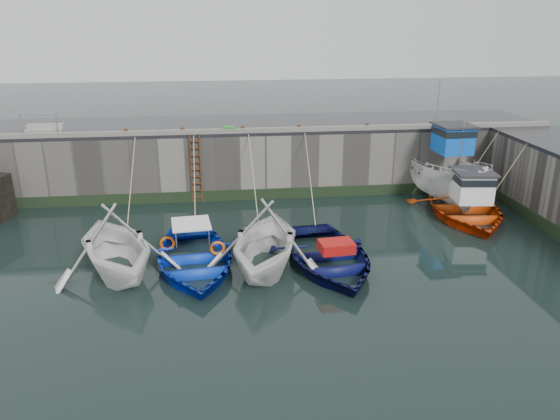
{
  "coord_description": "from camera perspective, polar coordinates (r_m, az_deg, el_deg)",
  "views": [
    {
      "loc": [
        -1.04,
        -14.39,
        8.2
      ],
      "look_at": [
        1.28,
        5.02,
        1.2
      ],
      "focal_mm": 35.0,
      "sensor_mm": 36.0,
      "label": 1
    }
  ],
  "objects": [
    {
      "name": "boat_near_blacktrim",
      "position": [
        18.85,
        -1.55,
        -6.1
      ],
      "size": [
        5.55,
        6.05,
        2.7
      ],
      "primitive_type": "imported",
      "rotation": [
        0.0,
        0.0,
        -0.25
      ],
      "color": "silver",
      "rests_on": "ground"
    },
    {
      "name": "boat_near_blacktrim_rope",
      "position": [
        23.44,
        -2.69,
        -0.81
      ],
      "size": [
        0.04,
        5.62,
        3.1
      ],
      "primitive_type": null,
      "color": "tan",
      "rests_on": "ground"
    },
    {
      "name": "ladder",
      "position": [
        25.21,
        -8.79,
        4.26
      ],
      "size": [
        0.51,
        0.08,
        3.2
      ],
      "color": "#3F1E0F",
      "rests_on": "ground"
    },
    {
      "name": "quay_back",
      "position": [
        27.74,
        -4.5,
        5.66
      ],
      "size": [
        30.0,
        5.0,
        3.0
      ],
      "primitive_type": "cube",
      "color": "slate",
      "rests_on": "ground"
    },
    {
      "name": "boat_far_orange",
      "position": [
        24.78,
        18.74,
        0.27
      ],
      "size": [
        5.01,
        6.53,
        4.26
      ],
      "rotation": [
        0.0,
        0.0,
        -0.12
      ],
      "color": "#D6400B",
      "rests_on": "ground"
    },
    {
      "name": "algae_back",
      "position": [
        25.64,
        -4.17,
        1.58
      ],
      "size": [
        30.0,
        0.08,
        0.5
      ],
      "primitive_type": "cube",
      "color": "black",
      "rests_on": "ground"
    },
    {
      "name": "bollard_e",
      "position": [
        26.1,
        9.05,
        8.63
      ],
      "size": [
        0.18,
        0.18,
        0.28
      ],
      "primitive_type": "cylinder",
      "color": "#3F1E0F",
      "rests_on": "road_back"
    },
    {
      "name": "ground",
      "position": [
        16.6,
        -2.37,
        -9.93
      ],
      "size": [
        120.0,
        120.0,
        0.0
      ],
      "primitive_type": "plane",
      "color": "black",
      "rests_on": "ground"
    },
    {
      "name": "boat_near_blue",
      "position": [
        19.14,
        -8.95,
        -5.93
      ],
      "size": [
        4.47,
        5.89,
        1.14
      ],
      "primitive_type": "imported",
      "rotation": [
        0.0,
        0.0,
        0.1
      ],
      "color": "#0C34C0",
      "rests_on": "ground"
    },
    {
      "name": "boat_near_blue_rope",
      "position": [
        23.58,
        -8.63,
        -0.89
      ],
      "size": [
        0.04,
        5.3,
        3.1
      ],
      "primitive_type": null,
      "color": "tan",
      "rests_on": "ground"
    },
    {
      "name": "boat_near_white",
      "position": [
        19.33,
        -16.6,
        -6.29
      ],
      "size": [
        5.99,
        6.37,
        2.68
      ],
      "primitive_type": "imported",
      "rotation": [
        0.0,
        0.0,
        0.39
      ],
      "color": "white",
      "rests_on": "ground"
    },
    {
      "name": "bollard_a",
      "position": [
        25.44,
        -15.8,
        7.85
      ],
      "size": [
        0.18,
        0.18,
        0.28
      ],
      "primitive_type": "cylinder",
      "color": "#3F1E0F",
      "rests_on": "road_back"
    },
    {
      "name": "road_back",
      "position": [
        27.4,
        -4.59,
        8.86
      ],
      "size": [
        30.0,
        5.0,
        0.16
      ],
      "primitive_type": "cube",
      "color": "black",
      "rests_on": "quay_back"
    },
    {
      "name": "kerb_back",
      "position": [
        25.06,
        -4.36,
        8.27
      ],
      "size": [
        30.0,
        0.3,
        0.2
      ],
      "primitive_type": "cube",
      "color": "slate",
      "rests_on": "road_back"
    },
    {
      "name": "boat_far_white",
      "position": [
        26.76,
        16.68,
        3.54
      ],
      "size": [
        3.01,
        7.12,
        5.7
      ],
      "rotation": [
        0.0,
        0.0,
        0.06
      ],
      "color": "white",
      "rests_on": "ground"
    },
    {
      "name": "boat_near_navy_rope",
      "position": [
        23.68,
        2.62,
        -0.58
      ],
      "size": [
        0.04,
        5.62,
        3.1
      ],
      "primitive_type": null,
      "color": "tan",
      "rests_on": "ground"
    },
    {
      "name": "fish_crate",
      "position": [
        25.19,
        -5.31,
        8.38
      ],
      "size": [
        0.66,
        0.58,
        0.27
      ],
      "primitive_type": "cube",
      "rotation": [
        0.0,
        0.0,
        -0.33
      ],
      "color": "#1F8918",
      "rests_on": "road_back"
    },
    {
      "name": "bollard_d",
      "position": [
        25.42,
        2.01,
        8.57
      ],
      "size": [
        0.18,
        0.18,
        0.28
      ],
      "primitive_type": "cylinder",
      "color": "#3F1E0F",
      "rests_on": "road_back"
    },
    {
      "name": "railing",
      "position": [
        27.21,
        -23.4,
        7.85
      ],
      "size": [
        1.6,
        1.05,
        1.0
      ],
      "color": "#A5A8AD",
      "rests_on": "road_back"
    },
    {
      "name": "bollard_b",
      "position": [
        25.17,
        -10.12,
        8.17
      ],
      "size": [
        0.18,
        0.18,
        0.28
      ],
      "primitive_type": "cylinder",
      "color": "#3F1E0F",
      "rests_on": "road_back"
    },
    {
      "name": "boat_near_white_rope",
      "position": [
        23.76,
        -14.81,
        -1.18
      ],
      "size": [
        0.04,
        5.4,
        3.1
      ],
      "primitive_type": null,
      "color": "tan",
      "rests_on": "ground"
    },
    {
      "name": "boat_near_navy",
      "position": [
        19.16,
        5.05,
        -5.73
      ],
      "size": [
        4.52,
        5.96,
        1.16
      ],
      "primitive_type": "imported",
      "rotation": [
        0.0,
        0.0,
        0.1
      ],
      "color": "#0B0F45",
      "rests_on": "ground"
    },
    {
      "name": "bollard_c",
      "position": [
        25.16,
        -3.91,
        8.42
      ],
      "size": [
        0.18,
        0.18,
        0.28
      ],
      "primitive_type": "cylinder",
      "color": "#3F1E0F",
      "rests_on": "road_back"
    }
  ]
}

